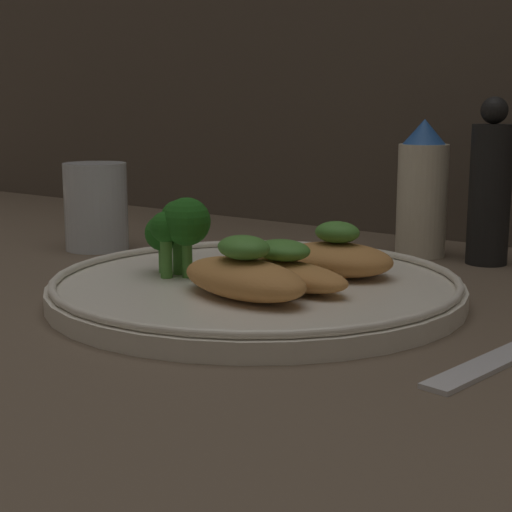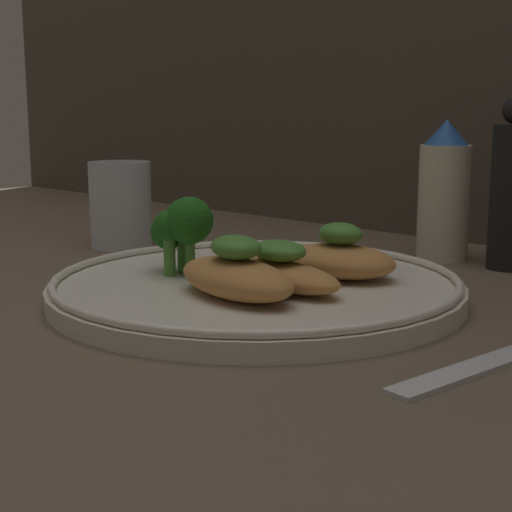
# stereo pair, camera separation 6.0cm
# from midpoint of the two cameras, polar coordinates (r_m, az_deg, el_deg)

# --- Properties ---
(ground_plane) EXTENTS (1.80, 1.80, 0.01)m
(ground_plane) POSITION_cam_midpoint_polar(r_m,az_deg,el_deg) (0.61, -2.83, -3.64)
(ground_plane) COLOR brown
(plate) EXTENTS (0.32, 0.32, 0.02)m
(plate) POSITION_cam_midpoint_polar(r_m,az_deg,el_deg) (0.60, -2.84, -2.27)
(plate) COLOR silver
(plate) RESTS_ON ground_plane
(grilled_meat_front) EXTENTS (0.12, 0.07, 0.04)m
(grilled_meat_front) POSITION_cam_midpoint_polar(r_m,az_deg,el_deg) (0.55, -4.03, -1.42)
(grilled_meat_front) COLOR #BC7F42
(grilled_meat_front) RESTS_ON plate
(grilled_meat_middle) EXTENTS (0.12, 0.05, 0.04)m
(grilled_meat_middle) POSITION_cam_midpoint_polar(r_m,az_deg,el_deg) (0.58, -1.04, -1.08)
(grilled_meat_middle) COLOR #BC7F42
(grilled_meat_middle) RESTS_ON plate
(grilled_meat_back) EXTENTS (0.10, 0.07, 0.04)m
(grilled_meat_back) POSITION_cam_midpoint_polar(r_m,az_deg,el_deg) (0.62, 3.16, -0.06)
(grilled_meat_back) COLOR #BC7F42
(grilled_meat_back) RESTS_ON plate
(broccoli_bunch) EXTENTS (0.06, 0.04, 0.06)m
(broccoli_bunch) POSITION_cam_midpoint_polar(r_m,az_deg,el_deg) (0.62, -8.53, 2.12)
(broccoli_bunch) COLOR #4C8E38
(broccoli_bunch) RESTS_ON plate
(sauce_bottle) EXTENTS (0.05, 0.05, 0.13)m
(sauce_bottle) POSITION_cam_midpoint_polar(r_m,az_deg,el_deg) (0.78, 9.86, 4.66)
(sauce_bottle) COLOR beige
(sauce_bottle) RESTS_ON ground_plane
(pepper_grinder) EXTENTS (0.04, 0.04, 0.16)m
(pepper_grinder) POSITION_cam_midpoint_polar(r_m,az_deg,el_deg) (0.75, 14.50, 4.74)
(pepper_grinder) COLOR black
(pepper_grinder) RESTS_ON ground_plane
(drinking_glass) EXTENTS (0.07, 0.07, 0.09)m
(drinking_glass) POSITION_cam_midpoint_polar(r_m,az_deg,el_deg) (0.83, -13.60, 3.51)
(drinking_glass) COLOR silver
(drinking_glass) RESTS_ON ground_plane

